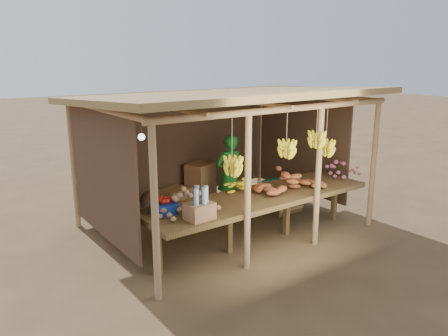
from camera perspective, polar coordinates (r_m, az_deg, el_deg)
ground at (r=7.83m, az=0.00°, el=-7.47°), size 60.00×60.00×0.00m
stall_structure at (r=7.29m, az=0.23°, el=6.44°), size 4.70×3.50×2.43m
counter at (r=6.88m, az=4.69°, el=-4.08°), size 3.90×1.05×0.80m
potato_heap at (r=6.09m, az=-4.80°, el=-4.13°), size 0.98×0.71×0.36m
sweet_potato_heap at (r=7.18m, az=8.09°, el=-1.36°), size 1.28×0.95×0.36m
onion_heap at (r=8.11m, az=15.20°, el=0.04°), size 0.81×0.52×0.35m
banana_pile at (r=7.07m, az=2.32°, el=-1.56°), size 0.54×0.36×0.34m
tomato_basin at (r=6.13m, az=-7.83°, el=-4.97°), size 0.42×0.42×0.22m
bottle_box at (r=5.81m, az=-3.23°, el=-5.07°), size 0.38×0.31×0.45m
vendor at (r=8.26m, az=0.72°, el=-0.82°), size 0.59×0.43×1.51m
tarp_crate at (r=8.53m, az=7.73°, el=-3.52°), size 0.67×0.59×0.77m
carton_stack at (r=8.70m, az=-4.14°, el=-2.69°), size 1.21×0.57×0.84m
burlap_sacks at (r=7.95m, az=-10.97°, el=-5.14°), size 0.96×0.50×0.68m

